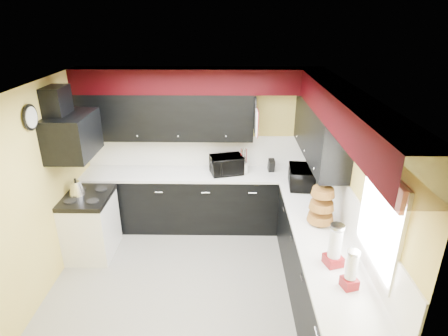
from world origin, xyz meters
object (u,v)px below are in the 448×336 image
object	(u,v)px
toaster_oven	(227,165)
knife_block	(271,166)
kettle	(76,188)
microwave	(302,177)
utensil_crock	(243,168)

from	to	relation	value
toaster_oven	knife_block	xyz separation A→B (m)	(0.69, 0.07, -0.04)
toaster_oven	kettle	bearing A→B (deg)	-175.97
toaster_oven	microwave	size ratio (longest dim) A/B	0.94
toaster_oven	knife_block	size ratio (longest dim) A/B	2.40
knife_block	utensil_crock	bearing A→B (deg)	-178.28
microwave	utensil_crock	size ratio (longest dim) A/B	3.16
kettle	toaster_oven	bearing A→B (deg)	19.09
microwave	utensil_crock	bearing A→B (deg)	64.26
knife_block	microwave	bearing A→B (deg)	-58.84
toaster_oven	utensil_crock	world-z (taller)	toaster_oven
toaster_oven	microwave	distance (m)	1.15
kettle	microwave	bearing A→B (deg)	4.85
toaster_oven	utensil_crock	size ratio (longest dim) A/B	2.96
utensil_crock	kettle	xyz separation A→B (m)	(-2.30, -0.73, -0.01)
microwave	knife_block	xyz separation A→B (m)	(-0.38, 0.52, -0.04)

